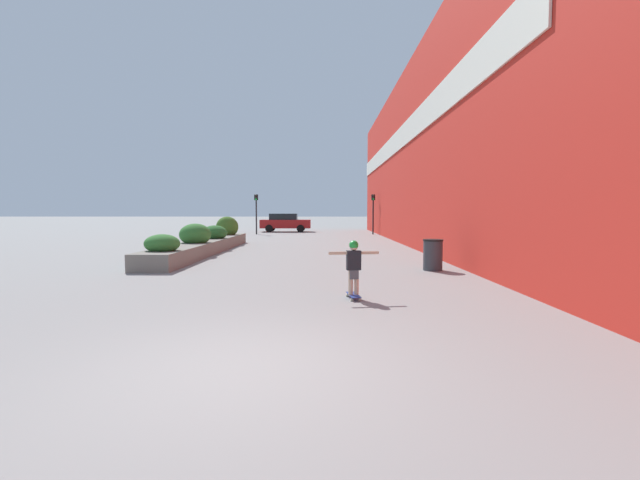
# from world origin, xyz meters

# --- Properties ---
(ground_plane) EXTENTS (300.00, 300.00, 0.00)m
(ground_plane) POSITION_xyz_m (0.00, 0.00, 0.00)
(ground_plane) COLOR gray
(building_wall_right) EXTENTS (0.67, 42.66, 9.50)m
(building_wall_right) POSITION_xyz_m (5.67, 16.89, 4.76)
(building_wall_right) COLOR red
(building_wall_right) RESTS_ON ground_plane
(planter_box) EXTENTS (1.34, 12.48, 1.54)m
(planter_box) POSITION_xyz_m (-4.22, 14.11, 0.48)
(planter_box) COLOR slate
(planter_box) RESTS_ON ground_plane
(skateboard) EXTENTS (0.29, 0.68, 0.09)m
(skateboard) POSITION_xyz_m (1.62, 4.04, 0.07)
(skateboard) COLOR navy
(skateboard) RESTS_ON ground_plane
(skateboarder) EXTENTS (1.05, 0.21, 1.13)m
(skateboarder) POSITION_xyz_m (1.62, 4.04, 0.77)
(skateboarder) COLOR tan
(skateboarder) RESTS_ON skateboard
(trash_bin) EXTENTS (0.61, 0.61, 0.96)m
(trash_bin) POSITION_xyz_m (4.37, 8.38, 0.48)
(trash_bin) COLOR #38383D
(trash_bin) RESTS_ON ground_plane
(car_leftmost) EXTENTS (4.15, 1.97, 1.50)m
(car_leftmost) POSITION_xyz_m (11.13, 33.76, 0.78)
(car_leftmost) COLOR slate
(car_leftmost) RESTS_ON ground_plane
(car_center_left) EXTENTS (4.45, 1.96, 1.63)m
(car_center_left) POSITION_xyz_m (-2.45, 33.53, 0.85)
(car_center_left) COLOR maroon
(car_center_left) RESTS_ON ground_plane
(traffic_light_left) EXTENTS (0.28, 0.30, 3.17)m
(traffic_light_left) POSITION_xyz_m (-4.37, 29.25, 2.18)
(traffic_light_left) COLOR black
(traffic_light_left) RESTS_ON ground_plane
(traffic_light_right) EXTENTS (0.28, 0.30, 3.17)m
(traffic_light_right) POSITION_xyz_m (4.93, 29.16, 2.18)
(traffic_light_right) COLOR black
(traffic_light_right) RESTS_ON ground_plane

